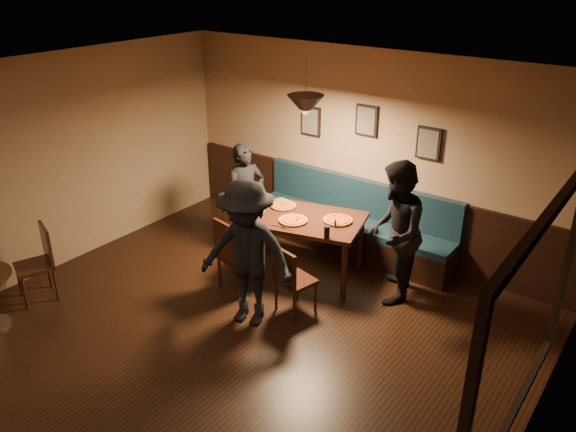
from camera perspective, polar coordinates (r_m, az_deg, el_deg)
The scene contains 28 objects.
floor at distance 6.11m, azimuth -9.78°, elevation -14.92°, with size 7.00×7.00×0.00m, color black.
ceiling at distance 4.85m, azimuth -12.18°, elevation 11.53°, with size 7.00×7.00×0.00m, color silver.
wall_back at distance 7.92m, azimuth 7.81°, elevation 6.36°, with size 6.00×6.00×0.00m, color #8C704F.
wall_left at distance 7.67m, azimuth -26.54°, elevation 3.29°, with size 7.00×7.00×0.00m, color #8C704F.
wall_right at distance 4.02m, azimuth 21.34°, elevation -15.03°, with size 7.00×7.00×0.00m, color #8C704F.
wainscot at distance 8.22m, azimuth 7.35°, elevation 0.34°, with size 5.88×0.06×1.00m, color black.
booth_bench at distance 8.00m, azimuth 6.40°, elevation -0.30°, with size 3.00×0.60×1.00m, color #0F232D, non-canonical shape.
window_frame at distance 4.38m, azimuth 22.93°, elevation -10.20°, with size 0.06×2.56×1.86m, color black.
window_glass at distance 4.38m, azimuth 22.55°, elevation -10.09°, with size 2.40×2.40×0.00m, color black.
picture_left at distance 8.25m, azimuth 2.30°, elevation 9.50°, with size 0.32×0.04×0.42m, color black.
picture_center at distance 7.76m, azimuth 7.89°, elevation 9.46°, with size 0.32×0.04×0.42m, color black.
picture_right at distance 7.44m, azimuth 13.93°, elevation 7.08°, with size 0.32×0.04×0.42m, color black.
pendant_lamp at distance 6.81m, azimuth 1.78°, elevation 11.00°, with size 0.44×0.44×0.25m, color black.
dining_table at distance 7.47m, azimuth 1.59°, elevation -2.93°, with size 1.49×0.96×0.80m, color black.
chair_near_left at distance 7.08m, azimuth -4.89°, elevation -3.87°, with size 0.43×0.43×0.98m, color black, non-canonical shape.
chair_near_right at distance 6.64m, azimuth 0.80°, elevation -6.36°, with size 0.39×0.39×0.87m, color black, non-canonical shape.
diner_left at distance 7.94m, azimuth -4.21°, elevation 1.79°, with size 0.57×0.37×1.56m, color black.
diner_right at distance 6.83m, azimuth 10.65°, elevation -1.65°, with size 0.85×0.66×1.76m, color black.
diner_front at distance 6.29m, azimuth -4.15°, elevation -3.83°, with size 1.12×0.64×1.73m, color black.
pizza_a at distance 7.58m, azimuth -0.47°, elevation 1.06°, with size 0.34×0.34×0.04m, color #BF8524.
pizza_b at distance 7.16m, azimuth 0.52°, elevation -0.42°, with size 0.37×0.37×0.04m, color gold.
pizza_c at distance 7.19m, azimuth 5.02°, elevation -0.40°, with size 0.37×0.37×0.04m, color orange.
soda_glass at distance 6.75m, azimuth 3.92°, elevation -1.62°, with size 0.07×0.07×0.15m, color black.
tabasco_bottle at distance 7.02m, azimuth 4.76°, elevation -0.70°, with size 0.03×0.03×0.12m, color #940405.
napkin_a at distance 7.80m, azimuth -0.69°, elevation 1.61°, with size 0.15×0.15×0.01m, color #1F7632.
napkin_b at distance 7.45m, azimuth -3.16°, elevation 0.42°, with size 0.17×0.17×0.01m, color #1C6C2F.
cutlery_set at distance 7.01m, azimuth -0.62°, elevation -1.19°, with size 0.02×0.18×0.00m, color #BBBCC0.
cafe_chair_far at distance 7.53m, azimuth -24.17°, elevation -4.49°, with size 0.41×0.41×0.93m, color black, non-canonical shape.
Camera 1 is at (3.55, -3.14, 3.86)m, focal length 35.45 mm.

